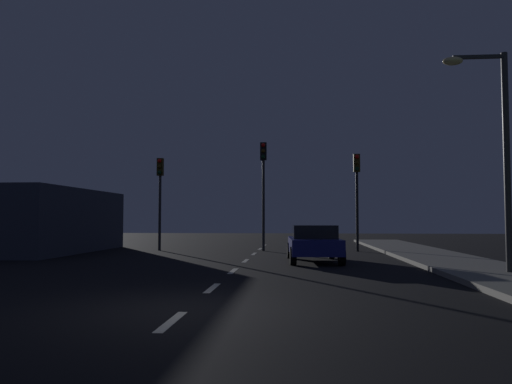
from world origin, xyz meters
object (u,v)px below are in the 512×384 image
(street_lamp_right, at_px, (495,139))
(traffic_signal_center, at_px, (263,175))
(traffic_signal_left, at_px, (160,185))
(traffic_signal_right, at_px, (357,183))
(car_stopped_ahead, at_px, (314,243))

(street_lamp_right, bearing_deg, traffic_signal_center, 123.85)
(traffic_signal_center, bearing_deg, street_lamp_right, -56.15)
(traffic_signal_left, distance_m, traffic_signal_center, 5.35)
(traffic_signal_center, bearing_deg, traffic_signal_right, -0.02)
(traffic_signal_center, xyz_separation_m, car_stopped_ahead, (2.31, -6.12, -3.09))
(traffic_signal_center, relative_size, street_lamp_right, 0.87)
(traffic_signal_left, relative_size, car_stopped_ahead, 1.13)
(traffic_signal_center, height_order, car_stopped_ahead, traffic_signal_center)
(traffic_signal_right, height_order, street_lamp_right, street_lamp_right)
(traffic_signal_left, bearing_deg, street_lamp_right, -40.61)
(traffic_signal_right, bearing_deg, car_stopped_ahead, -111.06)
(traffic_signal_center, height_order, street_lamp_right, street_lamp_right)
(traffic_signal_center, distance_m, traffic_signal_right, 4.68)
(traffic_signal_left, height_order, street_lamp_right, street_lamp_right)
(street_lamp_right, bearing_deg, car_stopped_ahead, 136.64)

